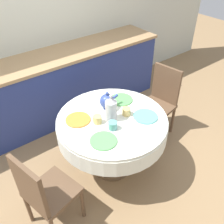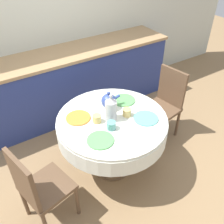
{
  "view_description": "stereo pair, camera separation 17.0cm",
  "coord_description": "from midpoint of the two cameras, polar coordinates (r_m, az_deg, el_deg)",
  "views": [
    {
      "loc": [
        -1.2,
        -1.56,
        2.32
      ],
      "look_at": [
        0.0,
        0.0,
        0.82
      ],
      "focal_mm": 40.0,
      "sensor_mm": 36.0,
      "label": 1
    },
    {
      "loc": [
        -1.06,
        -1.66,
        2.32
      ],
      "look_at": [
        0.0,
        0.0,
        0.82
      ],
      "focal_mm": 40.0,
      "sensor_mm": 36.0,
      "label": 2
    }
  ],
  "objects": [
    {
      "name": "ground_plane",
      "position": [
        3.04,
        1.63,
        -12.35
      ],
      "size": [
        12.0,
        12.0,
        0.0
      ],
      "primitive_type": "plane",
      "color": "#8E704C"
    },
    {
      "name": "wall_back",
      "position": [
        3.57,
        -13.62,
        19.82
      ],
      "size": [
        7.0,
        0.05,
        2.6
      ],
      "color": "beige",
      "rests_on": "ground_plane"
    },
    {
      "name": "kitchen_counter",
      "position": [
        3.61,
        -9.77,
        6.11
      ],
      "size": [
        3.24,
        0.64,
        0.95
      ],
      "color": "navy",
      "rests_on": "ground_plane"
    },
    {
      "name": "dining_table",
      "position": [
        2.61,
        1.86,
        -3.7
      ],
      "size": [
        1.14,
        1.14,
        0.74
      ],
      "color": "brown",
      "rests_on": "ground_plane"
    },
    {
      "name": "chair_left",
      "position": [
        3.25,
        13.52,
        2.28
      ],
      "size": [
        0.46,
        0.46,
        0.93
      ],
      "rotation": [
        0.0,
        0.0,
        -4.54
      ],
      "color": "brown",
      "rests_on": "ground_plane"
    },
    {
      "name": "chair_right",
      "position": [
        2.3,
        -14.47,
        -16.3
      ],
      "size": [
        0.48,
        0.48,
        0.93
      ],
      "rotation": [
        0.0,
        0.0,
        -1.34
      ],
      "color": "brown",
      "rests_on": "ground_plane"
    },
    {
      "name": "plate_near_left",
      "position": [
        2.28,
        -0.54,
        -6.5
      ],
      "size": [
        0.25,
        0.25,
        0.01
      ],
      "primitive_type": "cylinder",
      "color": "#5BA85B",
      "rests_on": "dining_table"
    },
    {
      "name": "cup_near_left",
      "position": [
        2.38,
        1.88,
        -3.15
      ],
      "size": [
        0.09,
        0.09,
        0.08
      ],
      "primitive_type": "cylinder",
      "color": "#5BA39E",
      "rests_on": "dining_table"
    },
    {
      "name": "plate_near_right",
      "position": [
        2.55,
        9.64,
        -1.46
      ],
      "size": [
        0.25,
        0.25,
        0.01
      ],
      "primitive_type": "cylinder",
      "color": "#60BCB7",
      "rests_on": "dining_table"
    },
    {
      "name": "cup_near_right",
      "position": [
        2.55,
        5.32,
        -0.11
      ],
      "size": [
        0.09,
        0.09,
        0.08
      ],
      "primitive_type": "cylinder",
      "color": "#DBB766",
      "rests_on": "dining_table"
    },
    {
      "name": "plate_far_left",
      "position": [
        2.53,
        -5.84,
        -1.38
      ],
      "size": [
        0.25,
        0.25,
        0.01
      ],
      "primitive_type": "cylinder",
      "color": "orange",
      "rests_on": "dining_table"
    },
    {
      "name": "cup_far_left",
      "position": [
        2.46,
        -1.51,
        -1.57
      ],
      "size": [
        0.09,
        0.09,
        0.08
      ],
      "primitive_type": "cylinder",
      "color": "#DBB766",
      "rests_on": "dining_table"
    },
    {
      "name": "plate_far_right",
      "position": [
        2.78,
        4.48,
        2.71
      ],
      "size": [
        0.25,
        0.25,
        0.01
      ],
      "primitive_type": "cylinder",
      "color": "#5BA85B",
      "rests_on": "dining_table"
    },
    {
      "name": "cup_far_right",
      "position": [
        2.63,
        2.09,
        1.36
      ],
      "size": [
        0.09,
        0.09,
        0.08
      ],
      "primitive_type": "cylinder",
      "color": "white",
      "rests_on": "dining_table"
    },
    {
      "name": "coffee_carafe",
      "position": [
        2.44,
        1.75,
        0.71
      ],
      "size": [
        0.12,
        0.12,
        0.29
      ],
      "color": "#B2B2B7",
      "rests_on": "dining_table"
    },
    {
      "name": "teapot",
      "position": [
        2.61,
        1.13,
        2.5
      ],
      "size": [
        0.22,
        0.16,
        0.21
      ],
      "color": "#33478E",
      "rests_on": "dining_table"
    }
  ]
}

